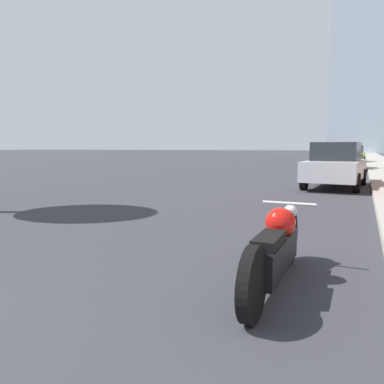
% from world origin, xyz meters
% --- Properties ---
extents(sidewalk, '(2.54, 240.00, 0.15)m').
position_xyz_m(sidewalk, '(5.45, 40.00, 0.07)').
color(sidewalk, '#9E998E').
rests_on(sidewalk, ground_plane).
extents(distant_tower, '(18.19, 18.19, 57.41)m').
position_xyz_m(distant_tower, '(4.52, 108.10, 28.71)').
color(distant_tower, silver).
rests_on(distant_tower, ground_plane).
extents(motorcycle, '(0.62, 2.33, 0.78)m').
position_xyz_m(motorcycle, '(3.10, 3.80, 0.39)').
color(motorcycle, black).
rests_on(motorcycle, ground_plane).
extents(parked_car_silver, '(2.04, 4.42, 1.60)m').
position_xyz_m(parked_car_silver, '(3.01, 14.25, 0.80)').
color(parked_car_silver, '#BCBCC1').
rests_on(parked_car_silver, ground_plane).
extents(parked_car_green, '(2.23, 3.98, 1.74)m').
position_xyz_m(parked_car_green, '(2.79, 25.66, 0.87)').
color(parked_car_green, '#1E6B33').
rests_on(parked_car_green, ground_plane).
extents(parked_car_yellow, '(2.02, 4.11, 1.63)m').
position_xyz_m(parked_car_yellow, '(3.11, 37.61, 0.81)').
color(parked_car_yellow, gold).
rests_on(parked_car_yellow, ground_plane).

